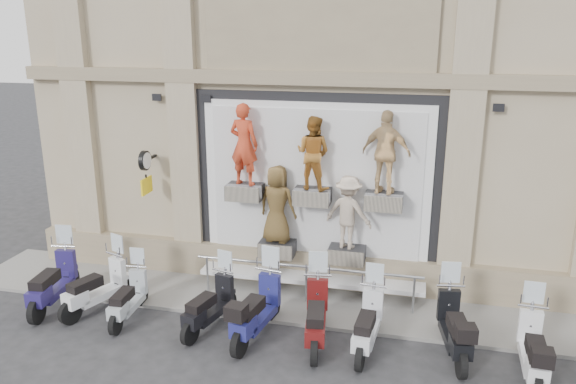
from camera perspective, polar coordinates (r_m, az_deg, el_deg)
name	(u,v)px	position (r m, az deg, el deg)	size (l,w,h in m)	color
ground	(285,353)	(10.97, -0.34, -16.06)	(90.00, 90.00, 0.00)	#2A2A2C
sidewalk	(307,301)	(12.73, 1.94, -10.96)	(16.00, 2.20, 0.08)	gray
building	(345,23)	(16.14, 5.78, 16.72)	(14.00, 8.60, 12.00)	tan
shop_vitrine	(316,191)	(12.42, 2.90, 0.14)	(5.60, 0.87, 4.30)	black
guard_rail	(306,285)	(12.45, 1.87, -9.43)	(5.06, 0.10, 0.93)	#9EA0A5
clock_sign_bracket	(146,167)	(13.34, -14.27, 2.51)	(0.10, 0.80, 1.02)	black
scooter_a	(52,272)	(13.23, -22.86, -7.46)	(0.60, 2.04, 1.66)	#201753
scooter_b	(96,277)	(12.74, -18.93, -8.20)	(0.56, 1.91, 1.55)	white
scooter_c	(128,289)	(12.22, -15.99, -9.45)	(0.50, 1.70, 1.38)	#9EA6AB
scooter_d	(209,295)	(11.50, -8.02, -10.35)	(0.53, 1.83, 1.49)	black
scooter_e	(257,299)	(11.08, -3.22, -10.76)	(0.60, 2.06, 1.67)	navy
scooter_f	(316,305)	(10.90, 2.90, -11.37)	(0.59, 2.01, 1.63)	#510E0D
scooter_g	(368,314)	(10.79, 8.13, -12.14)	(0.55, 1.88, 1.52)	silver
scooter_h	(455,316)	(10.97, 16.63, -11.99)	(0.57, 1.96, 1.60)	black
scooter_i	(535,339)	(10.77, 23.78, -13.47)	(0.56, 1.91, 1.55)	white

